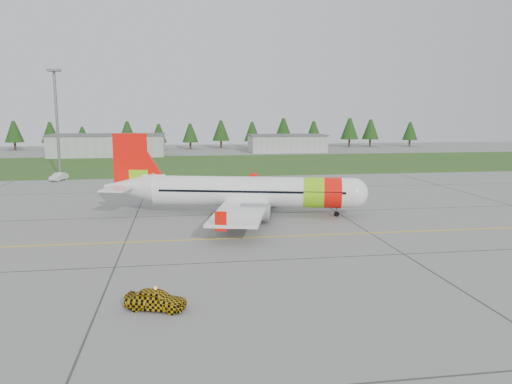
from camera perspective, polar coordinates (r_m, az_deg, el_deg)
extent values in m
plane|color=gray|center=(43.40, 4.40, -7.66)|extent=(320.00, 320.00, 0.00)
cylinder|color=white|center=(61.22, -0.43, 0.07)|extent=(24.54, 9.60, 3.66)
sphere|color=white|center=(61.17, 11.01, -0.11)|extent=(3.66, 3.66, 3.66)
cone|color=white|center=(64.64, -14.21, 0.56)|extent=(7.27, 5.18, 3.66)
cube|color=black|center=(61.15, 11.28, 0.19)|extent=(2.06, 2.74, 0.53)
cylinder|color=#89DF10|center=(60.90, 6.61, -0.04)|extent=(3.29, 4.23, 3.74)
cylinder|color=#FB1108|center=(60.99, 8.73, -0.08)|extent=(2.93, 4.13, 3.74)
cube|color=white|center=(61.44, -0.86, -0.88)|extent=(12.45, 30.37, 0.34)
cube|color=#FB1108|center=(76.13, -0.30, 1.44)|extent=(1.13, 0.44, 1.88)
cube|color=#FB1108|center=(46.97, -4.06, -3.35)|extent=(1.13, 0.44, 1.88)
cylinder|color=gray|center=(66.46, 0.85, -0.58)|extent=(3.76, 2.75, 1.97)
cylinder|color=gray|center=(56.35, -0.03, -2.32)|extent=(3.76, 2.75, 1.97)
cube|color=#FB1108|center=(64.21, -14.16, 3.33)|extent=(4.26, 1.40, 7.13)
cube|color=#89DF10|center=(64.10, -13.22, 1.50)|extent=(2.46, 0.99, 2.25)
cube|color=white|center=(64.77, -14.61, 0.77)|extent=(5.59, 11.20, 0.21)
cylinder|color=slate|center=(61.41, 9.20, -2.16)|extent=(0.17, 0.17, 1.31)
cylinder|color=black|center=(61.48, 9.19, -2.47)|extent=(0.68, 0.41, 0.64)
cylinder|color=slate|center=(64.29, -1.43, -1.33)|extent=(0.21, 0.21, 1.78)
cylinder|color=black|center=(64.41, -1.76, -1.68)|extent=(1.05, 0.65, 0.98)
cylinder|color=slate|center=(59.17, -2.05, -2.24)|extent=(0.21, 0.21, 1.78)
cylinder|color=black|center=(59.30, -2.41, -2.61)|extent=(1.05, 0.65, 0.98)
imported|color=#E1B10C|center=(32.73, -11.46, -9.80)|extent=(1.80, 1.95, 3.95)
imported|color=silver|center=(99.56, -21.67, 2.50)|extent=(1.92, 1.86, 4.47)
cube|color=#30561E|center=(123.46, -4.28, 3.22)|extent=(320.00, 50.00, 0.03)
cube|color=gold|center=(50.93, 2.35, -5.11)|extent=(120.00, 0.25, 0.02)
cube|color=#A8A8A3|center=(152.13, -16.53, 5.09)|extent=(32.00, 14.00, 6.00)
cube|color=#A8A8A3|center=(162.48, 3.55, 5.53)|extent=(24.00, 12.00, 5.20)
cylinder|color=slate|center=(101.01, -21.76, 7.00)|extent=(0.50, 0.50, 20.00)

